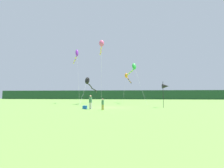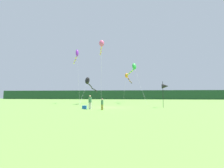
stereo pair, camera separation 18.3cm
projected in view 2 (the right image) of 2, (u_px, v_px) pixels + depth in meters
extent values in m
plane|color=#6B9E42|center=(108.00, 107.00, 21.70)|extent=(120.00, 120.00, 0.00)
cube|color=#1E4228|center=(121.00, 95.00, 66.48)|extent=(108.00, 3.54, 3.79)
cylinder|color=silver|center=(89.00, 106.00, 18.92)|extent=(0.17, 0.17, 0.83)
cylinder|color=silver|center=(91.00, 106.00, 18.90)|extent=(0.17, 0.17, 0.83)
cylinder|color=#3F724C|center=(90.00, 100.00, 18.97)|extent=(0.38, 0.38, 0.66)
sphere|color=tan|center=(90.00, 96.00, 19.00)|extent=(0.24, 0.24, 0.24)
cylinder|color=olive|center=(102.00, 107.00, 17.94)|extent=(0.13, 0.13, 0.63)
cylinder|color=olive|center=(103.00, 107.00, 17.92)|extent=(0.13, 0.13, 0.63)
cylinder|color=#3F724C|center=(102.00, 102.00, 17.97)|extent=(0.29, 0.29, 0.50)
sphere|color=tan|center=(102.00, 99.00, 18.00)|extent=(0.19, 0.19, 0.19)
cube|color=#1959B2|center=(84.00, 107.00, 19.26)|extent=(0.52, 0.38, 0.42)
cylinder|color=black|center=(163.00, 94.00, 21.48)|extent=(0.06, 0.06, 3.66)
cone|color=black|center=(165.00, 86.00, 21.53)|extent=(0.90, 0.70, 0.70)
cylinder|color=#B2B2B2|center=(101.00, 72.00, 27.47)|extent=(0.49, 2.85, 11.66)
ellipsoid|color=#E5598C|center=(102.00, 43.00, 29.32)|extent=(1.11, 1.15, 1.38)
cylinder|color=#E5598C|center=(102.00, 46.00, 29.50)|extent=(0.26, 0.49, 0.27)
cylinder|color=yellow|center=(101.00, 47.00, 29.91)|extent=(0.34, 0.51, 0.27)
cylinder|color=#E5598C|center=(101.00, 49.00, 30.32)|extent=(0.37, 0.53, 0.34)
cylinder|color=yellow|center=(101.00, 50.00, 30.73)|extent=(0.27, 0.52, 0.33)
cylinder|color=#E5598C|center=(101.00, 51.00, 31.16)|extent=(0.22, 0.47, 0.26)
cylinder|color=yellow|center=(101.00, 52.00, 31.57)|extent=(0.37, 0.52, 0.31)
cylinder|color=#E5598C|center=(101.00, 53.00, 31.98)|extent=(0.36, 0.51, 0.27)
cylinder|color=yellow|center=(100.00, 54.00, 32.39)|extent=(0.29, 0.52, 0.33)
cylinder|color=#B2B2B2|center=(125.00, 89.00, 36.59)|extent=(0.88, 2.34, 6.63)
ellipsoid|color=orange|center=(127.00, 75.00, 37.94)|extent=(1.07, 1.24, 1.31)
cylinder|color=orange|center=(127.00, 78.00, 38.25)|extent=(0.61, 0.89, 0.37)
cylinder|color=black|center=(129.00, 79.00, 39.00)|extent=(0.37, 0.94, 0.46)
cylinder|color=orange|center=(129.00, 80.00, 39.80)|extent=(0.40, 0.93, 0.38)
cylinder|color=black|center=(130.00, 81.00, 40.61)|extent=(0.36, 0.92, 0.34)
cylinder|color=orange|center=(131.00, 82.00, 41.42)|extent=(0.41, 0.91, 0.31)
cylinder|color=black|center=(131.00, 83.00, 42.21)|extent=(0.45, 0.94, 0.43)
cylinder|color=#B2B2B2|center=(140.00, 84.00, 28.51)|extent=(1.97, 4.15, 7.55)
ellipsoid|color=green|center=(134.00, 66.00, 30.93)|extent=(1.21, 1.30, 1.52)
cylinder|color=green|center=(134.00, 70.00, 31.15)|extent=(0.46, 0.62, 0.29)
cylinder|color=yellow|center=(133.00, 71.00, 31.68)|extent=(0.33, 0.64, 0.33)
cylinder|color=green|center=(132.00, 71.00, 32.22)|extent=(0.40, 0.61, 0.26)
cylinder|color=yellow|center=(131.00, 72.00, 32.75)|extent=(0.39, 0.62, 0.26)
cylinder|color=green|center=(130.00, 73.00, 33.29)|extent=(0.32, 0.64, 0.34)
cylinder|color=yellow|center=(129.00, 74.00, 33.80)|extent=(0.52, 0.60, 0.31)
cylinder|color=green|center=(127.00, 75.00, 34.28)|extent=(0.53, 0.62, 0.37)
cylinder|color=#B2B2B2|center=(84.00, 92.00, 28.10)|extent=(0.19, 4.22, 4.64)
ellipsoid|color=black|center=(87.00, 81.00, 30.35)|extent=(0.93, 1.41, 1.69)
cylinder|color=black|center=(88.00, 84.00, 30.66)|extent=(0.37, 0.81, 0.31)
cylinder|color=black|center=(89.00, 85.00, 31.38)|extent=(0.23, 0.79, 0.32)
cylinder|color=black|center=(90.00, 86.00, 32.11)|extent=(0.22, 0.80, 0.34)
cylinder|color=black|center=(91.00, 87.00, 32.84)|extent=(0.21, 0.81, 0.41)
cylinder|color=black|center=(92.00, 88.00, 33.57)|extent=(0.30, 0.83, 0.42)
cylinder|color=black|center=(93.00, 89.00, 34.28)|extent=(0.41, 0.80, 0.30)
cylinder|color=black|center=(94.00, 90.00, 34.98)|extent=(0.36, 0.82, 0.36)
cylinder|color=black|center=(96.00, 90.00, 35.67)|extent=(0.40, 0.83, 0.40)
cylinder|color=black|center=(97.00, 92.00, 36.38)|extent=(0.30, 0.84, 0.45)
cylinder|color=#B2B2B2|center=(78.00, 77.00, 30.50)|extent=(1.73, 3.03, 10.68)
ellipsoid|color=purple|center=(77.00, 53.00, 32.46)|extent=(0.97, 1.07, 1.60)
cylinder|color=purple|center=(77.00, 56.00, 32.76)|extent=(0.53, 0.77, 0.30)
cylinder|color=yellow|center=(76.00, 58.00, 33.41)|extent=(0.63, 0.75, 0.38)
cylinder|color=purple|center=(76.00, 59.00, 34.07)|extent=(0.42, 0.81, 0.37)
cylinder|color=yellow|center=(75.00, 61.00, 34.72)|extent=(0.65, 0.72, 0.33)
cylinder|color=purple|center=(74.00, 62.00, 35.37)|extent=(0.46, 0.79, 0.31)
cylinder|color=yellow|center=(74.00, 63.00, 36.05)|extent=(0.57, 0.76, 0.32)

